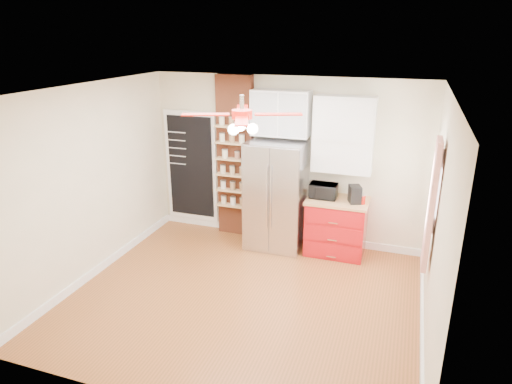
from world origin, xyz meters
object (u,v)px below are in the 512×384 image
(red_cabinet, at_px, (336,226))
(pantry_jar_oats, at_px, (225,154))
(coffee_maker, at_px, (355,194))
(canister_left, at_px, (362,199))
(ceiling_fan, at_px, (242,115))
(fridge, at_px, (276,195))
(toaster_oven, at_px, (323,191))

(red_cabinet, distance_m, pantry_jar_oats, 2.14)
(red_cabinet, bearing_deg, coffee_maker, -9.37)
(canister_left, bearing_deg, ceiling_fan, -128.56)
(ceiling_fan, relative_size, coffee_maker, 5.35)
(fridge, xyz_separation_m, pantry_jar_oats, (-0.92, 0.14, 0.57))
(toaster_oven, distance_m, coffee_maker, 0.49)
(red_cabinet, bearing_deg, fridge, -177.05)
(ceiling_fan, relative_size, toaster_oven, 3.37)
(toaster_oven, xyz_separation_m, coffee_maker, (0.48, -0.05, 0.02))
(fridge, height_order, canister_left, fridge)
(toaster_oven, bearing_deg, fridge, -175.26)
(toaster_oven, bearing_deg, pantry_jar_oats, 177.43)
(fridge, height_order, toaster_oven, fridge)
(ceiling_fan, bearing_deg, toaster_oven, 67.74)
(coffee_maker, bearing_deg, fridge, 159.07)
(red_cabinet, bearing_deg, toaster_oven, 178.48)
(ceiling_fan, distance_m, pantry_jar_oats, 2.25)
(canister_left, bearing_deg, red_cabinet, 170.51)
(fridge, bearing_deg, pantry_jar_oats, 171.22)
(ceiling_fan, height_order, canister_left, ceiling_fan)
(coffee_maker, height_order, pantry_jar_oats, pantry_jar_oats)
(toaster_oven, relative_size, pantry_jar_oats, 3.05)
(ceiling_fan, bearing_deg, pantry_jar_oats, 118.77)
(fridge, distance_m, toaster_oven, 0.76)
(fridge, relative_size, coffee_maker, 6.69)
(coffee_maker, xyz_separation_m, canister_left, (0.12, -0.02, -0.06))
(ceiling_fan, xyz_separation_m, coffee_maker, (1.17, 1.64, -1.39))
(fridge, distance_m, pantry_jar_oats, 1.09)
(canister_left, bearing_deg, fridge, 179.49)
(toaster_oven, height_order, coffee_maker, coffee_maker)
(toaster_oven, bearing_deg, coffee_maker, -5.27)
(coffee_maker, distance_m, pantry_jar_oats, 2.19)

